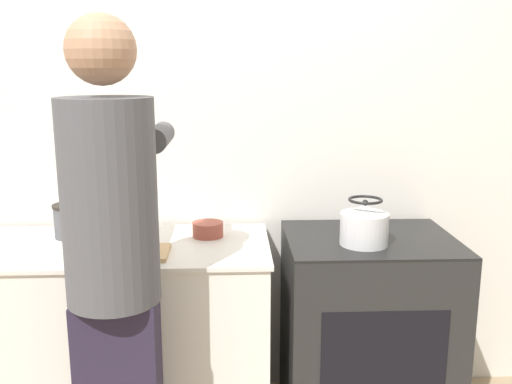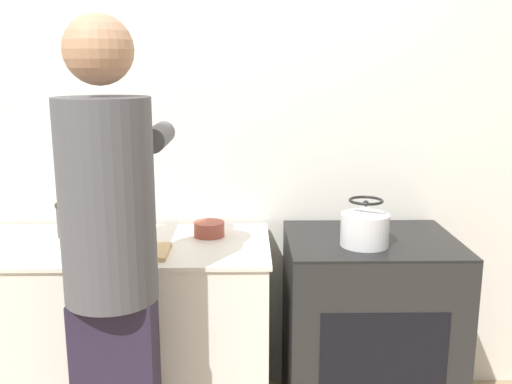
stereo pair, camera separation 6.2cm
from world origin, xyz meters
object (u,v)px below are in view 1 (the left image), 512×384
(oven, at_px, (367,331))
(canister_jar, at_px, (72,220))
(kettle, at_px, (364,225))
(knife, at_px, (113,248))
(cutting_board, at_px, (123,253))
(bowl_prep, at_px, (208,229))
(person, at_px, (113,257))

(oven, bearing_deg, canister_jar, 174.46)
(kettle, height_order, canister_jar, kettle)
(kettle, bearing_deg, knife, -179.36)
(kettle, relative_size, canister_jar, 1.24)
(cutting_board, relative_size, kettle, 1.84)
(knife, distance_m, bowl_prep, 0.44)
(oven, relative_size, person, 0.50)
(person, height_order, bowl_prep, person)
(person, xyz_separation_m, cutting_board, (-0.04, 0.35, -0.10))
(cutting_board, relative_size, canister_jar, 2.27)
(kettle, xyz_separation_m, canister_jar, (-1.29, 0.23, -0.03))
(cutting_board, bearing_deg, knife, 144.35)
(oven, height_order, kettle, kettle)
(person, xyz_separation_m, knife, (-0.08, 0.39, -0.09))
(oven, height_order, bowl_prep, bowl_prep)
(kettle, bearing_deg, oven, 60.76)
(knife, xyz_separation_m, kettle, (1.06, 0.01, 0.08))
(person, relative_size, cutting_board, 4.82)
(oven, height_order, cutting_board, same)
(bowl_prep, relative_size, canister_jar, 0.85)
(knife, bearing_deg, oven, 15.99)
(person, bearing_deg, oven, 25.74)
(cutting_board, xyz_separation_m, canister_jar, (-0.28, 0.27, 0.07))
(knife, bearing_deg, bowl_prep, 40.05)
(person, bearing_deg, bowl_prep, 63.43)
(bowl_prep, distance_m, canister_jar, 0.62)
(cutting_board, bearing_deg, person, -84.05)
(oven, relative_size, cutting_board, 2.41)
(kettle, bearing_deg, bowl_prep, 162.75)
(knife, height_order, kettle, kettle)
(oven, height_order, canister_jar, canister_jar)
(oven, bearing_deg, bowl_prep, 171.44)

